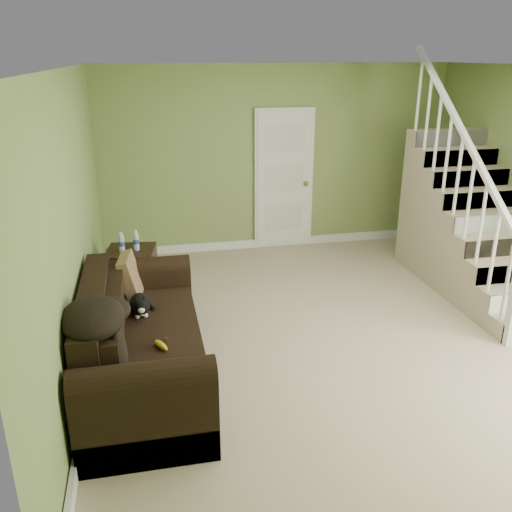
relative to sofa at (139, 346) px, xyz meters
name	(u,v)px	position (x,y,z in m)	size (l,w,h in m)	color
floor	(338,330)	(2.02, 0.53, -0.34)	(5.00, 5.50, 0.01)	tan
ceiling	(353,67)	(2.02, 0.53, 2.26)	(5.00, 5.50, 0.01)	white
wall_back	(277,159)	(2.02, 3.28, 0.96)	(5.00, 0.04, 2.60)	#7B934F
wall_left	(74,226)	(-0.48, 0.53, 0.96)	(0.04, 5.50, 2.60)	#7B934F
baseboard_back	(276,242)	(2.02, 3.25, -0.28)	(5.00, 0.04, 0.12)	white
baseboard_left	(93,350)	(-0.45, 0.53, -0.28)	(0.04, 5.50, 0.12)	white
door	(284,180)	(2.12, 3.23, 0.66)	(0.86, 0.12, 2.02)	white
staircase	(467,232)	(4.01, 1.49, 0.30)	(1.00, 2.51, 2.82)	tan
sofa	(139,346)	(0.00, 0.00, 0.00)	(0.99, 2.29, 0.91)	black
side_table	(132,275)	(-0.07, 1.70, -0.02)	(0.60, 0.60, 0.86)	black
cat	(140,305)	(0.03, 0.33, 0.24)	(0.24, 0.49, 0.24)	black
banana	(161,345)	(0.19, -0.33, 0.17)	(0.05, 0.19, 0.05)	yellow
throw_pillow	(131,276)	(-0.05, 0.77, 0.34)	(0.10, 0.42, 0.42)	#4D381E
throw_blanket	(92,318)	(-0.28, -0.58, 0.59)	(0.45, 0.60, 0.25)	black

